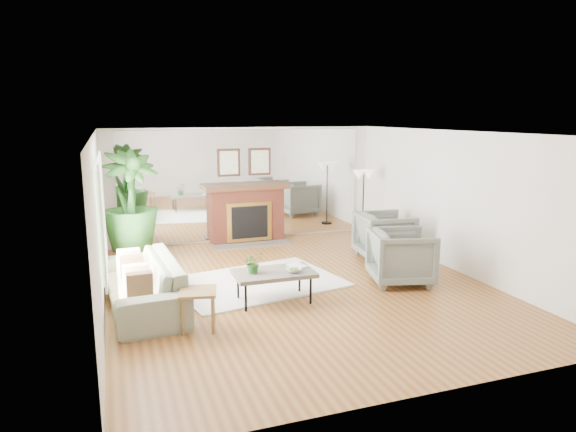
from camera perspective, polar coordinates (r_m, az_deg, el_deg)
name	(u,v)px	position (r m, az deg, el deg)	size (l,w,h in m)	color
ground	(299,287)	(8.47, 1.22, -7.90)	(7.00, 7.00, 0.00)	brown
wall_left	(99,225)	(7.65, -20.22, -0.98)	(0.02, 7.00, 2.50)	white
wall_right	(457,202)	(9.60, 18.22, 1.52)	(0.02, 7.00, 2.50)	white
wall_back	(244,184)	(11.44, -4.90, 3.52)	(6.00, 0.02, 2.50)	white
mirror_panel	(244,185)	(11.42, -4.88, 3.51)	(5.40, 0.04, 2.40)	silver
window_panel	(101,213)	(8.02, -20.03, 0.31)	(0.04, 2.40, 1.50)	#B2E09E
fireplace	(247,212)	(11.31, -4.56, 0.41)	(1.85, 0.83, 2.05)	brown
area_rug	(257,282)	(8.67, -3.47, -7.36)	(2.66, 1.90, 0.03)	white
coffee_table	(274,274)	(7.70, -1.58, -6.45)	(1.20, 0.71, 0.48)	#61564C
sofa	(143,283)	(7.84, -15.81, -7.19)	(2.44, 0.95, 0.71)	gray
armchair_back	(385,236)	(10.17, 10.68, -2.17)	(0.97, 1.00, 0.91)	slate
armchair_front	(401,257)	(8.75, 12.48, -4.44)	(0.96, 0.99, 0.90)	slate
side_table	(198,297)	(6.84, -9.97, -8.82)	(0.56, 0.56, 0.54)	olive
potted_ficus	(130,205)	(9.82, -17.12, 1.19)	(1.33, 1.33, 2.15)	black
floor_lamp	(364,181)	(11.34, 8.41, 3.91)	(0.52, 0.29, 1.59)	black
tabletop_plant	(253,263)	(7.59, -3.87, -5.19)	(0.28, 0.25, 0.32)	#2B561F
fruit_bowl	(293,270)	(7.65, 0.57, -6.04)	(0.23, 0.23, 0.06)	olive
book	(292,267)	(7.86, 0.42, -5.69)	(0.21, 0.29, 0.02)	olive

